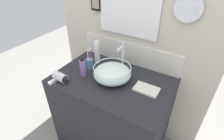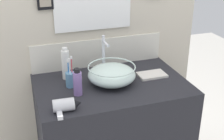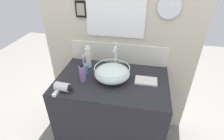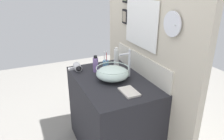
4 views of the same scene
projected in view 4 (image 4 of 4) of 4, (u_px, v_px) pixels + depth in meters
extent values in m
cube|color=#232328|center=(112.00, 116.00, 2.30)|extent=(1.02, 0.66, 0.84)
cube|color=beige|center=(145.00, 37.00, 2.13)|extent=(1.59, 0.06, 2.45)
cube|color=beige|center=(141.00, 64.00, 2.22)|extent=(1.00, 0.02, 0.21)
cube|color=white|center=(141.00, 23.00, 2.09)|extent=(0.50, 0.01, 0.39)
cube|color=white|center=(141.00, 24.00, 2.09)|extent=(0.56, 0.01, 0.45)
cylinder|color=silver|center=(172.00, 24.00, 1.66)|extent=(0.20, 0.01, 0.20)
cylinder|color=silver|center=(178.00, 25.00, 1.63)|extent=(0.01, 0.06, 0.01)
cube|color=black|center=(125.00, 17.00, 2.36)|extent=(0.11, 0.02, 0.15)
cube|color=gray|center=(124.00, 17.00, 2.35)|extent=(0.08, 0.01, 0.11)
ellipsoid|color=silver|center=(113.00, 74.00, 2.11)|extent=(0.32, 0.32, 0.13)
torus|color=silver|center=(113.00, 68.00, 2.09)|extent=(0.32, 0.32, 0.01)
torus|color=#B2B7BC|center=(113.00, 79.00, 2.14)|extent=(0.12, 0.12, 0.01)
cylinder|color=silver|center=(129.00, 65.00, 2.16)|extent=(0.02, 0.02, 0.25)
cylinder|color=silver|center=(125.00, 54.00, 2.10)|extent=(0.02, 0.11, 0.02)
cylinder|color=silver|center=(130.00, 51.00, 2.11)|extent=(0.02, 0.02, 0.03)
cylinder|color=silver|center=(78.00, 67.00, 2.35)|extent=(0.13, 0.08, 0.07)
cone|color=black|center=(79.00, 69.00, 2.28)|extent=(0.05, 0.07, 0.06)
cube|color=silver|center=(73.00, 69.00, 2.36)|extent=(0.04, 0.09, 0.02)
cylinder|color=#598CB2|center=(106.00, 65.00, 2.37)|extent=(0.06, 0.06, 0.10)
cylinder|color=#D83F4C|center=(106.00, 61.00, 2.34)|extent=(0.01, 0.01, 0.19)
cube|color=white|center=(106.00, 52.00, 2.30)|extent=(0.01, 0.01, 0.02)
cylinder|color=blue|center=(106.00, 61.00, 2.36)|extent=(0.01, 0.01, 0.16)
cube|color=white|center=(106.00, 53.00, 2.33)|extent=(0.01, 0.01, 0.02)
cylinder|color=white|center=(104.00, 61.00, 2.35)|extent=(0.01, 0.01, 0.18)
cube|color=white|center=(104.00, 52.00, 2.31)|extent=(0.01, 0.01, 0.02)
cylinder|color=#8C6BB2|center=(96.00, 65.00, 2.29)|extent=(0.06, 0.06, 0.15)
cylinder|color=black|center=(95.00, 57.00, 2.26)|extent=(0.04, 0.04, 0.03)
cylinder|color=white|center=(116.00, 58.00, 2.40)|extent=(0.05, 0.05, 0.21)
cylinder|color=silver|center=(116.00, 48.00, 2.35)|extent=(0.04, 0.04, 0.02)
cube|color=silver|center=(129.00, 92.00, 1.89)|extent=(0.20, 0.13, 0.02)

